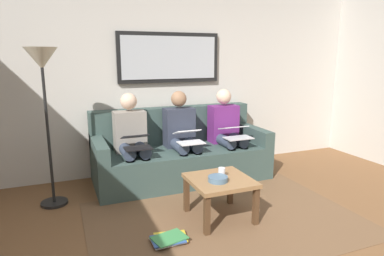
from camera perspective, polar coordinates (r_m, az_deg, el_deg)
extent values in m
cube|color=beige|center=(4.71, -4.14, 8.71)|extent=(6.00, 0.12, 2.60)
cube|color=brown|center=(3.46, 5.45, -14.99)|extent=(2.60, 1.80, 0.01)
cube|color=#384C47|center=(4.40, -1.71, -6.01)|extent=(2.20, 0.90, 0.42)
cube|color=#384C47|center=(4.60, -3.26, 0.60)|extent=(2.20, 0.20, 0.48)
cube|color=#384C47|center=(4.75, 9.99, -0.92)|extent=(0.14, 0.90, 0.20)
cube|color=#384C47|center=(4.08, -15.45, -3.33)|extent=(0.14, 0.90, 0.20)
cube|color=black|center=(4.61, -3.84, 11.75)|extent=(1.40, 0.04, 0.66)
cube|color=#B2B7BC|center=(4.59, -3.74, 11.75)|extent=(1.30, 0.01, 0.56)
cube|color=olive|center=(3.33, 4.75, -8.80)|extent=(0.59, 0.59, 0.04)
cube|color=#4C331E|center=(3.32, 10.70, -12.85)|extent=(0.05, 0.05, 0.37)
cube|color=#4C331E|center=(3.10, 2.52, -14.54)|extent=(0.05, 0.05, 0.37)
cube|color=#4C331E|center=(3.72, 6.46, -9.92)|extent=(0.05, 0.05, 0.37)
cube|color=#4C331E|center=(3.53, -0.94, -11.13)|extent=(0.05, 0.05, 0.37)
cylinder|color=silver|center=(3.36, 5.03, -7.44)|extent=(0.07, 0.07, 0.09)
cylinder|color=slate|center=(3.24, 4.39, -8.56)|extent=(0.19, 0.19, 0.05)
cube|color=#66236B|center=(4.62, 5.29, 0.73)|extent=(0.38, 0.22, 0.50)
sphere|color=beige|center=(4.56, 5.38, 5.30)|extent=(0.20, 0.20, 0.20)
cylinder|color=#384256|center=(4.52, 7.47, -1.91)|extent=(0.14, 0.42, 0.14)
cylinder|color=#384256|center=(4.44, 5.44, -2.13)|extent=(0.14, 0.42, 0.14)
cylinder|color=#384256|center=(4.42, 8.71, -6.04)|extent=(0.11, 0.11, 0.42)
cylinder|color=#384256|center=(4.34, 6.65, -6.34)|extent=(0.11, 0.11, 0.42)
cube|color=silver|center=(4.28, 7.82, -1.66)|extent=(0.34, 0.21, 0.01)
cube|color=silver|center=(4.37, 7.02, 0.08)|extent=(0.34, 0.21, 0.06)
cube|color=#A5C6EA|center=(4.36, 7.05, 0.13)|extent=(0.31, 0.18, 0.05)
cube|color=#2D3342|center=(4.37, -2.20, 0.12)|extent=(0.38, 0.22, 0.50)
sphere|color=#997051|center=(4.31, -2.24, 4.94)|extent=(0.20, 0.20, 0.20)
cylinder|color=#384256|center=(4.25, -0.08, -2.71)|extent=(0.14, 0.42, 0.14)
cylinder|color=#384256|center=(4.19, -2.37, -2.94)|extent=(0.14, 0.42, 0.14)
cylinder|color=#384256|center=(4.15, 1.01, -7.14)|extent=(0.11, 0.11, 0.42)
cylinder|color=#384256|center=(4.08, -1.34, -7.45)|extent=(0.11, 0.11, 0.42)
cube|color=white|center=(4.01, -0.16, -2.49)|extent=(0.30, 0.21, 0.01)
cube|color=white|center=(4.11, -0.87, -0.63)|extent=(0.30, 0.20, 0.08)
cube|color=#A5C6EA|center=(4.10, -0.85, -0.59)|extent=(0.27, 0.17, 0.06)
cube|color=gray|center=(4.20, -10.45, -0.56)|extent=(0.38, 0.22, 0.50)
sphere|color=beige|center=(4.14, -10.64, 4.45)|extent=(0.20, 0.20, 0.20)
cylinder|color=#384256|center=(4.06, -8.50, -3.54)|extent=(0.14, 0.42, 0.14)
cylinder|color=#384256|center=(4.03, -11.00, -3.77)|extent=(0.14, 0.42, 0.14)
cylinder|color=#384256|center=(3.96, -7.65, -8.22)|extent=(0.11, 0.11, 0.42)
cylinder|color=#384256|center=(3.92, -10.23, -8.50)|extent=(0.11, 0.11, 0.42)
cube|color=black|center=(3.83, -9.11, -3.36)|extent=(0.30, 0.20, 0.01)
cube|color=black|center=(3.93, -9.60, -1.42)|extent=(0.30, 0.20, 0.08)
cube|color=#A5C6EA|center=(3.92, -9.59, -1.38)|extent=(0.27, 0.17, 0.06)
cube|color=red|center=(3.10, -3.97, -18.26)|extent=(0.28, 0.20, 0.01)
cube|color=white|center=(3.07, -4.09, -18.39)|extent=(0.28, 0.21, 0.01)
cube|color=yellow|center=(3.09, -3.66, -17.94)|extent=(0.31, 0.25, 0.01)
cube|color=#33569E|center=(3.05, -4.09, -18.19)|extent=(0.29, 0.21, 0.01)
cube|color=#3D8C4C|center=(3.05, -3.83, -17.98)|extent=(0.32, 0.26, 0.01)
cylinder|color=black|center=(4.04, -22.18, -11.58)|extent=(0.28, 0.28, 0.03)
cylinder|color=black|center=(3.82, -23.05, -1.38)|extent=(0.03, 0.03, 1.50)
cone|color=beige|center=(3.73, -24.08, 10.68)|extent=(0.32, 0.32, 0.22)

